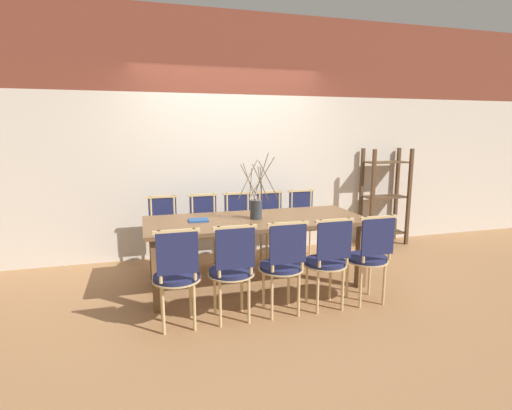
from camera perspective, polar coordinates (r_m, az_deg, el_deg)
name	(u,v)px	position (r m, az deg, el deg)	size (l,w,h in m)	color
ground_plane	(256,284)	(4.51, 0.00, -11.26)	(16.00, 16.00, 0.00)	#9E7047
wall_rear	(229,137)	(5.45, -3.88, 9.72)	(12.00, 0.06, 3.20)	beige
dining_table	(256,227)	(4.31, 0.00, -3.21)	(2.35, 0.96, 0.75)	brown
chair_near_leftend	(177,273)	(3.46, -11.24, -9.52)	(0.42, 0.42, 0.90)	#1E234C
chair_near_left	(232,268)	(3.53, -3.41, -8.94)	(0.42, 0.42, 0.90)	#1E234C
chair_near_center	(283,263)	(3.66, 3.84, -8.25)	(0.42, 0.42, 0.90)	#1E234C
chair_near_right	(327,259)	(3.83, 10.16, -7.54)	(0.42, 0.42, 0.90)	#1E234C
chair_near_rightend	(369,255)	(4.04, 15.89, -6.82)	(0.42, 0.42, 0.90)	#1E234C
chair_far_leftend	(164,230)	(4.94, -13.01, -3.53)	(0.42, 0.42, 0.90)	#1E234C
chair_far_left	(205,227)	(4.99, -7.29, -3.20)	(0.42, 0.42, 0.90)	#1E234C
chair_far_center	(240,225)	(5.07, -2.34, -2.89)	(0.42, 0.42, 0.90)	#1E234C
chair_far_right	(272,223)	(5.19, 2.32, -2.58)	(0.42, 0.42, 0.90)	#1E234C
chair_far_rightend	(304,221)	(5.35, 6.89, -2.26)	(0.42, 0.42, 0.90)	#1E234C
vase_centerpiece	(256,207)	(4.26, 0.00, -0.32)	(0.43, 0.46, 0.70)	#33383D
book_stack	(199,220)	(4.22, -8.21, -2.16)	(0.21, 0.17, 0.02)	#234C8C
shelving_rack	(385,197)	(6.23, 17.92, 1.09)	(0.66, 0.35, 1.43)	#513823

